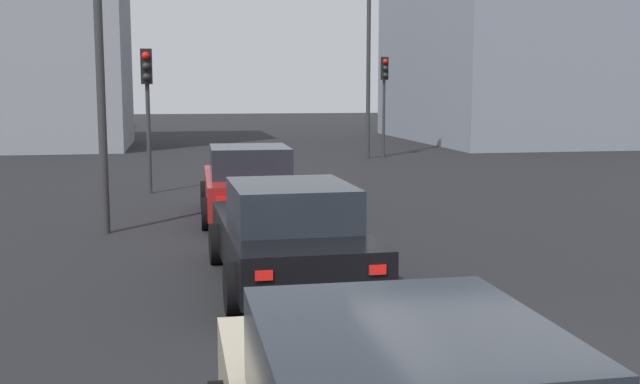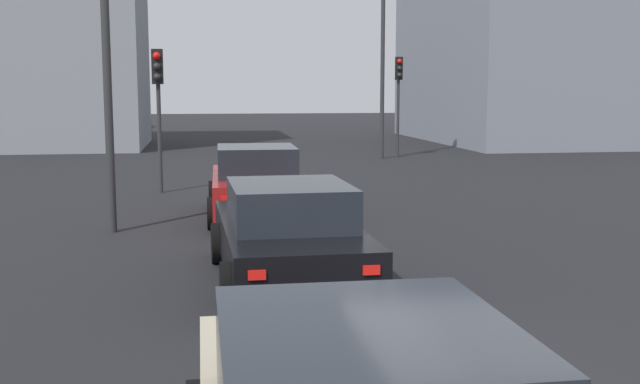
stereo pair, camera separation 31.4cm
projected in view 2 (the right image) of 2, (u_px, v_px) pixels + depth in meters
name	position (u px, v px, depth m)	size (l,w,h in m)	color
car_red_right_lead	(256.00, 183.00, 16.18)	(4.41, 2.13, 1.54)	maroon
car_black_right_second	(288.00, 234.00, 10.67)	(4.52, 2.11, 1.44)	black
traffic_light_near_left	(158.00, 90.00, 19.75)	(0.32, 0.29, 3.75)	#2D2D30
traffic_light_near_right	(399.00, 85.00, 30.15)	(0.32, 0.29, 3.99)	#2D2D30
street_lamp_kerbside	(105.00, 28.00, 14.07)	(0.56, 0.36, 6.44)	#2D2D30
street_lamp_far	(383.00, 31.00, 29.42)	(0.56, 0.36, 8.59)	#2D2D30
building_facade_left	(520.00, 18.00, 39.72)	(15.40, 9.33, 12.81)	gray
building_facade_center	(36.00, 4.00, 35.10)	(8.47, 9.54, 13.23)	gray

